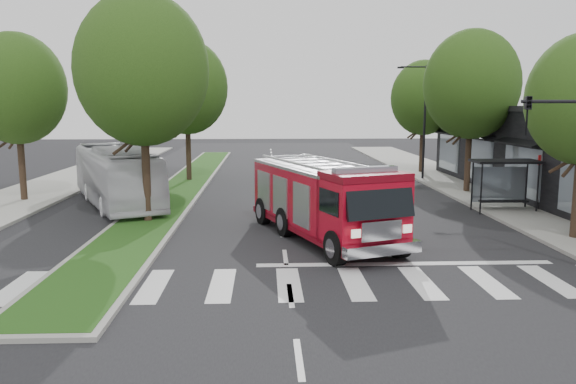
# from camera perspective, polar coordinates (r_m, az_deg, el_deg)

# --- Properties ---
(ground) EXTENTS (140.00, 140.00, 0.00)m
(ground) POSITION_cam_1_polar(r_m,az_deg,el_deg) (19.85, -0.28, -6.66)
(ground) COLOR black
(ground) RESTS_ON ground
(sidewalk_right) EXTENTS (5.00, 80.00, 0.15)m
(sidewalk_right) POSITION_cam_1_polar(r_m,az_deg,el_deg) (32.39, 21.72, -1.08)
(sidewalk_right) COLOR gray
(sidewalk_right) RESTS_ON ground
(median) EXTENTS (3.00, 50.00, 0.15)m
(median) POSITION_cam_1_polar(r_m,az_deg,el_deg) (37.86, -10.39, 0.76)
(median) COLOR gray
(median) RESTS_ON ground
(bus_shelter) EXTENTS (3.20, 1.60, 2.61)m
(bus_shelter) POSITION_cam_1_polar(r_m,az_deg,el_deg) (29.92, 21.09, 1.98)
(bus_shelter) COLOR black
(bus_shelter) RESTS_ON ground
(tree_right_mid) EXTENTS (5.60, 5.60, 9.72)m
(tree_right_mid) POSITION_cam_1_polar(r_m,az_deg,el_deg) (35.31, 18.15, 10.33)
(tree_right_mid) COLOR black
(tree_right_mid) RESTS_ON ground
(tree_right_far) EXTENTS (5.00, 5.00, 8.73)m
(tree_right_far) POSITION_cam_1_polar(r_m,az_deg,el_deg) (44.81, 13.61, 9.28)
(tree_right_far) COLOR black
(tree_right_far) RESTS_ON ground
(tree_median_near) EXTENTS (5.80, 5.80, 10.16)m
(tree_median_near) POSITION_cam_1_polar(r_m,az_deg,el_deg) (25.72, -14.59, 11.92)
(tree_median_near) COLOR black
(tree_median_near) RESTS_ON ground
(tree_median_far) EXTENTS (5.60, 5.60, 9.72)m
(tree_median_far) POSITION_cam_1_polar(r_m,az_deg,el_deg) (39.49, -10.25, 10.42)
(tree_median_far) COLOR black
(tree_median_far) RESTS_ON ground
(tree_left_mid) EXTENTS (5.20, 5.20, 9.16)m
(tree_left_mid) POSITION_cam_1_polar(r_m,az_deg,el_deg) (33.86, -25.88, 9.42)
(tree_left_mid) COLOR black
(tree_left_mid) RESTS_ON ground
(streetlight_right_far) EXTENTS (2.11, 0.20, 8.00)m
(streetlight_right_far) POSITION_cam_1_polar(r_m,az_deg,el_deg) (40.65, 13.52, 7.43)
(streetlight_right_far) COLOR black
(streetlight_right_far) RESTS_ON ground
(fire_engine) EXTENTS (5.76, 9.68, 3.23)m
(fire_engine) POSITION_cam_1_polar(r_m,az_deg,el_deg) (22.32, 3.54, -0.87)
(fire_engine) COLOR #680511
(fire_engine) RESTS_ON ground
(city_bus) EXTENTS (7.19, 11.43, 3.16)m
(city_bus) POSITION_cam_1_polar(r_m,az_deg,el_deg) (31.21, -17.06, 1.60)
(city_bus) COLOR silver
(city_bus) RESTS_ON ground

